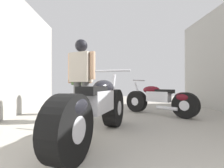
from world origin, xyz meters
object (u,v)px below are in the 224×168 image
object	(u,v)px
motorcycle_black_naked	(160,100)
motorcycle_maroon_cruiser	(97,109)
mechanic_with_helmet	(80,77)
mechanic_in_blue	(81,72)

from	to	relation	value
motorcycle_black_naked	motorcycle_maroon_cruiser	bearing A→B (deg)	-128.61
mechanic_with_helmet	mechanic_in_blue	bearing A→B (deg)	-79.41
motorcycle_maroon_cruiser	mechanic_with_helmet	distance (m)	2.32
motorcycle_maroon_cruiser	mechanic_with_helmet	xyz separation A→B (m)	(-0.58, 2.18, 0.54)
mechanic_in_blue	mechanic_with_helmet	distance (m)	0.89
motorcycle_maroon_cruiser	mechanic_with_helmet	world-z (taller)	mechanic_with_helmet
mechanic_with_helmet	motorcycle_black_naked	bearing A→B (deg)	-7.67
motorcycle_maroon_cruiser	mechanic_with_helmet	size ratio (longest dim) A/B	1.35
mechanic_in_blue	mechanic_with_helmet	size ratio (longest dim) A/B	1.08
motorcycle_maroon_cruiser	motorcycle_black_naked	distance (m)	2.43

